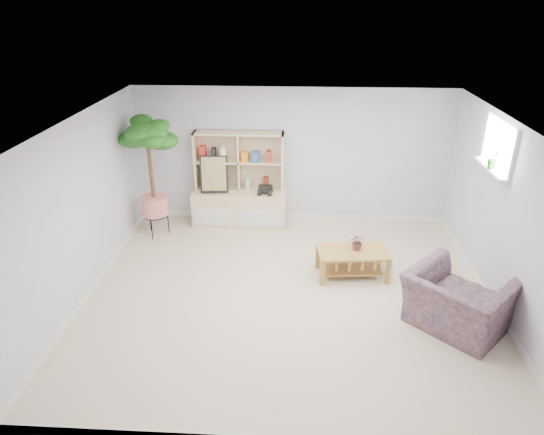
# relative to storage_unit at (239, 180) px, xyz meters

# --- Properties ---
(floor) EXTENTS (5.50, 5.00, 0.01)m
(floor) POSITION_rel_storage_unit_xyz_m (0.92, -2.24, -0.83)
(floor) COLOR beige
(floor) RESTS_ON ground
(ceiling) EXTENTS (5.50, 5.00, 0.01)m
(ceiling) POSITION_rel_storage_unit_xyz_m (0.92, -2.24, 1.57)
(ceiling) COLOR white
(ceiling) RESTS_ON walls
(walls) EXTENTS (5.51, 5.01, 2.40)m
(walls) POSITION_rel_storage_unit_xyz_m (0.92, -2.24, 0.37)
(walls) COLOR #B5B1D1
(walls) RESTS_ON floor
(baseboard) EXTENTS (5.50, 5.00, 0.10)m
(baseboard) POSITION_rel_storage_unit_xyz_m (0.92, -2.24, -0.78)
(baseboard) COLOR white
(baseboard) RESTS_ON floor
(window) EXTENTS (0.10, 0.98, 0.68)m
(window) POSITION_rel_storage_unit_xyz_m (3.65, -1.64, 1.17)
(window) COLOR silver
(window) RESTS_ON walls
(window_sill) EXTENTS (0.14, 1.00, 0.04)m
(window_sill) POSITION_rel_storage_unit_xyz_m (3.59, -1.64, 0.85)
(window_sill) COLOR white
(window_sill) RESTS_ON walls
(storage_unit) EXTENTS (1.66, 0.56, 1.66)m
(storage_unit) POSITION_rel_storage_unit_xyz_m (0.00, 0.00, 0.00)
(storage_unit) COLOR tan
(storage_unit) RESTS_ON floor
(poster) EXTENTS (0.48, 0.15, 0.66)m
(poster) POSITION_rel_storage_unit_xyz_m (-0.42, -0.08, 0.12)
(poster) COLOR yellow
(poster) RESTS_ON storage_unit
(toy_truck) EXTENTS (0.35, 0.26, 0.18)m
(toy_truck) POSITION_rel_storage_unit_xyz_m (0.47, -0.11, -0.12)
(toy_truck) COLOR black
(toy_truck) RESTS_ON storage_unit
(coffee_table) EXTENTS (1.06, 0.65, 0.41)m
(coffee_table) POSITION_rel_storage_unit_xyz_m (1.85, -1.70, -0.62)
(coffee_table) COLOR olive
(coffee_table) RESTS_ON floor
(table_plant) EXTENTS (0.23, 0.20, 0.25)m
(table_plant) POSITION_rel_storage_unit_xyz_m (1.92, -1.65, -0.29)
(table_plant) COLOR #224F21
(table_plant) RESTS_ON coffee_table
(floor_tree) EXTENTS (0.97, 0.97, 2.05)m
(floor_tree) POSITION_rel_storage_unit_xyz_m (-1.38, -0.53, 0.20)
(floor_tree) COLOR #194E12
(floor_tree) RESTS_ON floor
(armchair) EXTENTS (1.50, 1.50, 0.84)m
(armchair) POSITION_rel_storage_unit_xyz_m (3.02, -2.85, -0.41)
(armchair) COLOR #16164D
(armchair) RESTS_ON floor
(sill_plant) EXTENTS (0.17, 0.15, 0.27)m
(sill_plant) POSITION_rel_storage_unit_xyz_m (3.59, -1.67, 1.00)
(sill_plant) COLOR #194E12
(sill_plant) RESTS_ON window_sill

